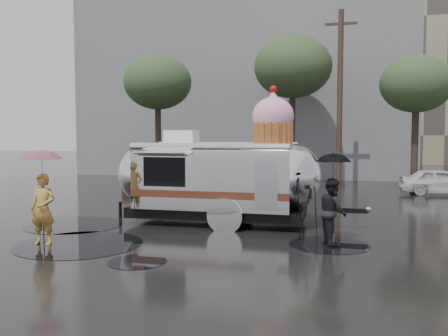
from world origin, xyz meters
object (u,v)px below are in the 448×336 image
(tripod, at_px, (307,208))
(airstream_trailer, at_px, (221,175))
(person_left, at_px, (43,209))
(person_right, at_px, (333,211))

(tripod, bearing_deg, airstream_trailer, 128.93)
(person_left, height_order, tripod, person_left)
(person_left, height_order, person_right, person_left)
(person_left, bearing_deg, person_right, 10.66)
(airstream_trailer, bearing_deg, person_right, -31.69)
(person_left, relative_size, tripod, 1.24)
(person_right, bearing_deg, airstream_trailer, 36.56)
(airstream_trailer, bearing_deg, tripod, -31.34)
(person_left, bearing_deg, tripod, 15.64)
(person_right, xyz_separation_m, tripod, (-0.66, 0.43, 0.00))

